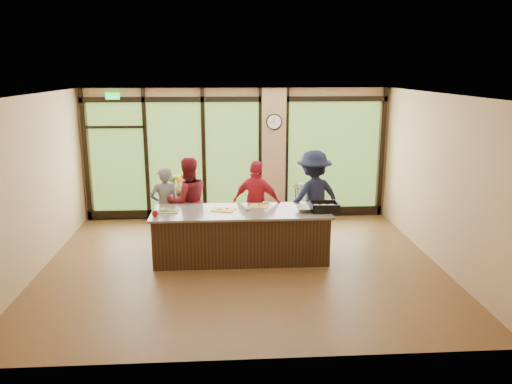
{
  "coord_description": "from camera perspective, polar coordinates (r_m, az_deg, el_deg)",
  "views": [
    {
      "loc": [
        -0.29,
        -8.35,
        3.41
      ],
      "look_at": [
        0.28,
        0.4,
        1.24
      ],
      "focal_mm": 35.0,
      "sensor_mm": 36.0,
      "label": 1
    }
  ],
  "objects": [
    {
      "name": "back_wall",
      "position": [
        11.51,
        -2.24,
        4.34
      ],
      "size": [
        7.0,
        0.0,
        7.0
      ],
      "primitive_type": "plane",
      "rotation": [
        1.57,
        0.0,
        0.0
      ],
      "color": "tan",
      "rests_on": "floor"
    },
    {
      "name": "cook_midright",
      "position": [
        9.72,
        0.11,
        -1.35
      ],
      "size": [
        1.08,
        0.8,
        1.7
      ],
      "primitive_type": "imported",
      "rotation": [
        0.0,
        0.0,
        2.71
      ],
      "color": "#B41B2D",
      "rests_on": "floor"
    },
    {
      "name": "cutting_board_left",
      "position": [
        9.07,
        -9.98,
        -2.2
      ],
      "size": [
        0.38,
        0.29,
        0.01
      ],
      "primitive_type": "cube",
      "rotation": [
        0.0,
        0.0,
        -0.03
      ],
      "color": "#4F9937",
      "rests_on": "countertop"
    },
    {
      "name": "floor",
      "position": [
        9.02,
        -1.63,
        -8.3
      ],
      "size": [
        7.0,
        7.0,
        0.0
      ],
      "primitive_type": "plane",
      "color": "brown",
      "rests_on": "ground"
    },
    {
      "name": "right_wall",
      "position": [
        9.37,
        20.24,
        1.27
      ],
      "size": [
        0.0,
        6.0,
        6.0
      ],
      "primitive_type": "plane",
      "rotation": [
        1.57,
        0.0,
        -1.57
      ],
      "color": "tan",
      "rests_on": "floor"
    },
    {
      "name": "prep_bowl_mid",
      "position": [
        9.03,
        -0.95,
        -1.98
      ],
      "size": [
        0.13,
        0.13,
        0.04
      ],
      "primitive_type": "imported",
      "rotation": [
        0.0,
        0.0,
        0.02
      ],
      "color": "silver",
      "rests_on": "countertop"
    },
    {
      "name": "prep_bowl_far",
      "position": [
        9.46,
        1.2,
        -1.26
      ],
      "size": [
        0.15,
        0.15,
        0.03
      ],
      "primitive_type": "imported",
      "rotation": [
        0.0,
        0.0,
        -0.19
      ],
      "color": "silver",
      "rests_on": "countertop"
    },
    {
      "name": "prep_bowl_near",
      "position": [
        9.12,
        -10.45,
        -2.0
      ],
      "size": [
        0.19,
        0.19,
        0.05
      ],
      "primitive_type": "imported",
      "rotation": [
        0.0,
        0.0,
        0.15
      ],
      "color": "silver",
      "rests_on": "countertop"
    },
    {
      "name": "flower_vase",
      "position": [
        10.87,
        -8.78,
        0.37
      ],
      "size": [
        0.32,
        0.32,
        0.25
      ],
      "primitive_type": "imported",
      "rotation": [
        0.0,
        0.0,
        -0.4
      ],
      "color": "olive",
      "rests_on": "flower_stand"
    },
    {
      "name": "roasting_pan",
      "position": [
        9.06,
        7.81,
        -1.89
      ],
      "size": [
        0.53,
        0.43,
        0.09
      ],
      "primitive_type": "cube",
      "rotation": [
        0.0,
        0.0,
        0.09
      ],
      "color": "black",
      "rests_on": "countertop"
    },
    {
      "name": "cutting_board_right",
      "position": [
        9.3,
        0.35,
        -1.58
      ],
      "size": [
        0.42,
        0.35,
        0.01
      ],
      "primitive_type": "cube",
      "rotation": [
        0.0,
        0.0,
        -0.25
      ],
      "color": "yellow",
      "rests_on": "countertop"
    },
    {
      "name": "flower_stand",
      "position": [
        11.0,
        -8.68,
        -2.22
      ],
      "size": [
        0.43,
        0.43,
        0.77
      ],
      "primitive_type": "cube",
      "rotation": [
        0.0,
        0.0,
        -0.12
      ],
      "color": "#301C10",
      "rests_on": "floor"
    },
    {
      "name": "red_ramekin",
      "position": [
        8.82,
        -11.47,
        -2.48
      ],
      "size": [
        0.11,
        0.11,
        0.09
      ],
      "primitive_type": "imported",
      "rotation": [
        0.0,
        0.0,
        -0.05
      ],
      "color": "#9F100F",
      "rests_on": "countertop"
    },
    {
      "name": "ceiling",
      "position": [
        8.37,
        -1.77,
        11.09
      ],
      "size": [
        7.0,
        7.0,
        0.0
      ],
      "primitive_type": "plane",
      "rotation": [
        3.14,
        0.0,
        0.0
      ],
      "color": "white",
      "rests_on": "back_wall"
    },
    {
      "name": "cook_right",
      "position": [
        9.86,
        6.55,
        -0.68
      ],
      "size": [
        1.39,
        1.09,
        1.89
      ],
      "primitive_type": "imported",
      "rotation": [
        0.0,
        0.0,
        3.51
      ],
      "color": "#161A31",
      "rests_on": "floor"
    },
    {
      "name": "mixing_bowl",
      "position": [
        9.0,
        5.64,
        -1.93
      ],
      "size": [
        0.4,
        0.4,
        0.09
      ],
      "primitive_type": "imported",
      "rotation": [
        0.0,
        0.0,
        0.13
      ],
      "color": "silver",
      "rests_on": "countertop"
    },
    {
      "name": "island_base",
      "position": [
        9.15,
        -1.72,
        -5.04
      ],
      "size": [
        3.1,
        1.0,
        0.88
      ],
      "primitive_type": "cube",
      "color": "#301C10",
      "rests_on": "floor"
    },
    {
      "name": "window_wall",
      "position": [
        11.49,
        -1.41,
        3.8
      ],
      "size": [
        6.9,
        0.12,
        3.0
      ],
      "color": "tan",
      "rests_on": "floor"
    },
    {
      "name": "cook_left",
      "position": [
        9.88,
        -10.34,
        -1.67
      ],
      "size": [
        0.67,
        0.55,
        1.59
      ],
      "primitive_type": "imported",
      "rotation": [
        0.0,
        0.0,
        3.47
      ],
      "color": "slate",
      "rests_on": "floor"
    },
    {
      "name": "wall_clock",
      "position": [
        11.33,
        2.09,
        8.02
      ],
      "size": [
        0.36,
        0.04,
        0.36
      ],
      "color": "black",
      "rests_on": "window_wall"
    },
    {
      "name": "cutting_board_center",
      "position": [
        9.06,
        -3.75,
        -2.03
      ],
      "size": [
        0.49,
        0.43,
        0.01
      ],
      "primitive_type": "cube",
      "rotation": [
        0.0,
        0.0,
        -0.32
      ],
      "color": "yellow",
      "rests_on": "countertop"
    },
    {
      "name": "cook_midleft",
      "position": [
        9.88,
        -7.78,
        -1.09
      ],
      "size": [
        1.03,
        0.91,
        1.75
      ],
      "primitive_type": "imported",
      "rotation": [
        0.0,
        0.0,
        3.49
      ],
      "color": "maroon",
      "rests_on": "floor"
    },
    {
      "name": "left_wall",
      "position": [
        9.15,
        -24.18,
        0.62
      ],
      "size": [
        0.0,
        6.0,
        6.0
      ],
      "primitive_type": "plane",
      "rotation": [
        1.57,
        0.0,
        1.57
      ],
      "color": "tan",
      "rests_on": "floor"
    },
    {
      "name": "bar_cart",
      "position": [
        11.57,
        6.11,
        -0.62
      ],
      "size": [
        0.73,
        0.57,
        0.87
      ],
      "rotation": [
        0.0,
        0.0,
        0.36
      ],
      "color": "#301C10",
      "rests_on": "floor"
    },
    {
      "name": "countertop",
      "position": [
        9.01,
        -1.74,
        -2.27
      ],
      "size": [
        3.2,
        1.1,
        0.04
      ],
      "primitive_type": "cube",
      "color": "gray",
      "rests_on": "island_base"
    }
  ]
}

